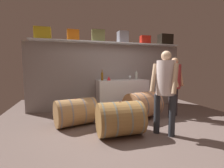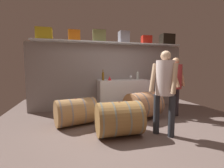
{
  "view_description": "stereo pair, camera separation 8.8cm",
  "coord_description": "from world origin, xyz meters",
  "px_view_note": "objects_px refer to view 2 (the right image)",
  "views": [
    {
      "loc": [
        -1.34,
        -2.77,
        1.27
      ],
      "look_at": [
        -0.33,
        0.7,
        0.91
      ],
      "focal_mm": 25.67,
      "sensor_mm": 36.0,
      "label": 1
    },
    {
      "loc": [
        -1.25,
        -2.79,
        1.27
      ],
      "look_at": [
        -0.33,
        0.7,
        0.91
      ],
      "focal_mm": 25.67,
      "sensor_mm": 36.0,
      "label": 2
    }
  ],
  "objects_px": {
    "toolcase_grey": "(124,37)",
    "red_funnel": "(110,78)",
    "visitor_tasting": "(175,81)",
    "toolcase_orange": "(74,36)",
    "wine_barrel_near": "(119,119)",
    "toolcase_olive": "(99,36)",
    "toolcase_yellow": "(44,34)",
    "toolcase_black": "(167,40)",
    "work_cabinet": "(123,95)",
    "winemaker_pouring": "(165,84)",
    "wine_bottle_amber": "(103,76)",
    "wine_barrel_far": "(143,105)",
    "wine_barrel_flank": "(76,112)",
    "wine_glass": "(131,77)",
    "wine_bottle_clear": "(138,75)",
    "toolcase_red": "(147,40)"
  },
  "relations": [
    {
      "from": "toolcase_grey",
      "to": "red_funnel",
      "type": "relative_size",
      "value": 2.93
    },
    {
      "from": "visitor_tasting",
      "to": "toolcase_orange",
      "type": "bearing_deg",
      "value": -54.68
    },
    {
      "from": "red_funnel",
      "to": "wine_barrel_near",
      "type": "distance_m",
      "value": 1.79
    },
    {
      "from": "toolcase_olive",
      "to": "red_funnel",
      "type": "bearing_deg",
      "value": -48.95
    },
    {
      "from": "toolcase_yellow",
      "to": "toolcase_black",
      "type": "height_order",
      "value": "toolcase_black"
    },
    {
      "from": "work_cabinet",
      "to": "winemaker_pouring",
      "type": "bearing_deg",
      "value": -85.79
    },
    {
      "from": "red_funnel",
      "to": "toolcase_olive",
      "type": "bearing_deg",
      "value": 126.94
    },
    {
      "from": "toolcase_orange",
      "to": "toolcase_black",
      "type": "bearing_deg",
      "value": -1.54
    },
    {
      "from": "wine_bottle_amber",
      "to": "visitor_tasting",
      "type": "bearing_deg",
      "value": -29.73
    },
    {
      "from": "toolcase_grey",
      "to": "wine_barrel_far",
      "type": "bearing_deg",
      "value": -83.06
    },
    {
      "from": "toolcase_black",
      "to": "wine_barrel_far",
      "type": "xyz_separation_m",
      "value": [
        -1.35,
        -1.1,
        -1.87
      ]
    },
    {
      "from": "wine_barrel_flank",
      "to": "winemaker_pouring",
      "type": "xyz_separation_m",
      "value": [
        1.58,
        -0.99,
        0.67
      ]
    },
    {
      "from": "toolcase_black",
      "to": "wine_barrel_near",
      "type": "relative_size",
      "value": 0.52
    },
    {
      "from": "toolcase_grey",
      "to": "wine_glass",
      "type": "distance_m",
      "value": 1.25
    },
    {
      "from": "wine_bottle_clear",
      "to": "wine_barrel_far",
      "type": "relative_size",
      "value": 0.27
    },
    {
      "from": "toolcase_black",
      "to": "wine_barrel_near",
      "type": "distance_m",
      "value": 3.53
    },
    {
      "from": "toolcase_yellow",
      "to": "wine_barrel_near",
      "type": "relative_size",
      "value": 0.5
    },
    {
      "from": "toolcase_red",
      "to": "toolcase_black",
      "type": "distance_m",
      "value": 0.74
    },
    {
      "from": "toolcase_grey",
      "to": "wine_bottle_clear",
      "type": "distance_m",
      "value": 1.24
    },
    {
      "from": "toolcase_grey",
      "to": "wine_barrel_near",
      "type": "relative_size",
      "value": 0.41
    },
    {
      "from": "toolcase_red",
      "to": "work_cabinet",
      "type": "relative_size",
      "value": 0.21
    },
    {
      "from": "wine_bottle_clear",
      "to": "winemaker_pouring",
      "type": "distance_m",
      "value": 2.03
    },
    {
      "from": "toolcase_red",
      "to": "visitor_tasting",
      "type": "distance_m",
      "value": 1.75
    },
    {
      "from": "work_cabinet",
      "to": "wine_bottle_amber",
      "type": "xyz_separation_m",
      "value": [
        -0.62,
        -0.05,
        0.59
      ]
    },
    {
      "from": "toolcase_grey",
      "to": "red_funnel",
      "type": "height_order",
      "value": "toolcase_grey"
    },
    {
      "from": "work_cabinet",
      "to": "wine_barrel_flank",
      "type": "relative_size",
      "value": 1.53
    },
    {
      "from": "red_funnel",
      "to": "toolcase_red",
      "type": "bearing_deg",
      "value": 13.64
    },
    {
      "from": "wine_barrel_flank",
      "to": "visitor_tasting",
      "type": "bearing_deg",
      "value": -15.57
    },
    {
      "from": "toolcase_orange",
      "to": "toolcase_grey",
      "type": "xyz_separation_m",
      "value": [
        1.48,
        0.0,
        0.02
      ]
    },
    {
      "from": "toolcase_yellow",
      "to": "red_funnel",
      "type": "bearing_deg",
      "value": -10.54
    },
    {
      "from": "wine_barrel_far",
      "to": "visitor_tasting",
      "type": "distance_m",
      "value": 1.03
    },
    {
      "from": "work_cabinet",
      "to": "wine_bottle_clear",
      "type": "xyz_separation_m",
      "value": [
        0.49,
        0.04,
        0.58
      ]
    },
    {
      "from": "toolcase_red",
      "to": "wine_barrel_flank",
      "type": "xyz_separation_m",
      "value": [
        -2.29,
        -1.18,
        -1.86
      ]
    },
    {
      "from": "red_funnel",
      "to": "wine_barrel_near",
      "type": "bearing_deg",
      "value": -97.9
    },
    {
      "from": "toolcase_olive",
      "to": "wine_bottle_amber",
      "type": "bearing_deg",
      "value": -74.67
    },
    {
      "from": "wine_bottle_clear",
      "to": "toolcase_black",
      "type": "bearing_deg",
      "value": 8.83
    },
    {
      "from": "toolcase_olive",
      "to": "wine_bottle_amber",
      "type": "distance_m",
      "value": 1.19
    },
    {
      "from": "work_cabinet",
      "to": "red_funnel",
      "type": "xyz_separation_m",
      "value": [
        -0.44,
        -0.1,
        0.52
      ]
    },
    {
      "from": "toolcase_yellow",
      "to": "wine_glass",
      "type": "xyz_separation_m",
      "value": [
        2.4,
        -0.3,
        -1.18
      ]
    },
    {
      "from": "wine_barrel_far",
      "to": "toolcase_grey",
      "type": "bearing_deg",
      "value": 78.59
    },
    {
      "from": "wine_barrel_near",
      "to": "toolcase_yellow",
      "type": "bearing_deg",
      "value": 128.4
    },
    {
      "from": "toolcase_orange",
      "to": "wine_glass",
      "type": "xyz_separation_m",
      "value": [
        1.61,
        -0.3,
        -1.18
      ]
    },
    {
      "from": "toolcase_yellow",
      "to": "wine_bottle_clear",
      "type": "height_order",
      "value": "toolcase_yellow"
    },
    {
      "from": "wine_bottle_clear",
      "to": "wine_bottle_amber",
      "type": "bearing_deg",
      "value": -175.16
    },
    {
      "from": "visitor_tasting",
      "to": "wine_bottle_clear",
      "type": "bearing_deg",
      "value": -89.67
    },
    {
      "from": "wine_glass",
      "to": "wine_barrel_near",
      "type": "xyz_separation_m",
      "value": [
        -0.89,
        -1.66,
        -0.68
      ]
    },
    {
      "from": "toolcase_red",
      "to": "visitor_tasting",
      "type": "bearing_deg",
      "value": -77.14
    },
    {
      "from": "toolcase_black",
      "to": "wine_barrel_near",
      "type": "bearing_deg",
      "value": -139.13
    },
    {
      "from": "wine_bottle_clear",
      "to": "red_funnel",
      "type": "bearing_deg",
      "value": -171.29
    },
    {
      "from": "toolcase_orange",
      "to": "toolcase_red",
      "type": "bearing_deg",
      "value": -1.54
    }
  ]
}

